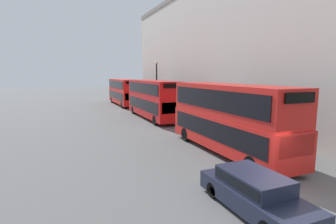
# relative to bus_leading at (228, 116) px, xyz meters

# --- Properties ---
(ground_plane) EXTENTS (200.00, 200.00, 0.00)m
(ground_plane) POSITION_rel_bus_leading_xyz_m (-1.60, -6.31, -2.41)
(ground_plane) COLOR #5B5B5B
(bus_leading) EXTENTS (2.59, 10.51, 4.38)m
(bus_leading) POSITION_rel_bus_leading_xyz_m (0.00, 0.00, 0.00)
(bus_leading) COLOR red
(bus_leading) RESTS_ON ground
(bus_second_in_queue) EXTENTS (2.59, 11.22, 4.29)m
(bus_second_in_queue) POSITION_rel_bus_leading_xyz_m (-0.00, 14.30, -0.04)
(bus_second_in_queue) COLOR red
(bus_second_in_queue) RESTS_ON ground
(bus_third_in_queue) EXTENTS (2.59, 11.17, 4.15)m
(bus_third_in_queue) POSITION_rel_bus_leading_xyz_m (-0.00, 28.40, -0.11)
(bus_third_in_queue) COLOR red
(bus_third_in_queue) RESTS_ON ground
(car_dark_sedan) EXTENTS (1.86, 4.76, 1.44)m
(car_dark_sedan) POSITION_rel_bus_leading_xyz_m (-3.40, -6.41, -1.65)
(car_dark_sedan) COLOR #1E2338
(car_dark_sedan) RESTS_ON ground
(street_lamp) EXTENTS (0.44, 0.44, 6.66)m
(street_lamp) POSITION_rel_bus_leading_xyz_m (2.17, 18.73, 1.69)
(street_lamp) COLOR black
(street_lamp) RESTS_ON ground
(pedestrian) EXTENTS (0.36, 0.36, 1.83)m
(pedestrian) POSITION_rel_bus_leading_xyz_m (2.79, 12.99, -1.56)
(pedestrian) COLOR maroon
(pedestrian) RESTS_ON ground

